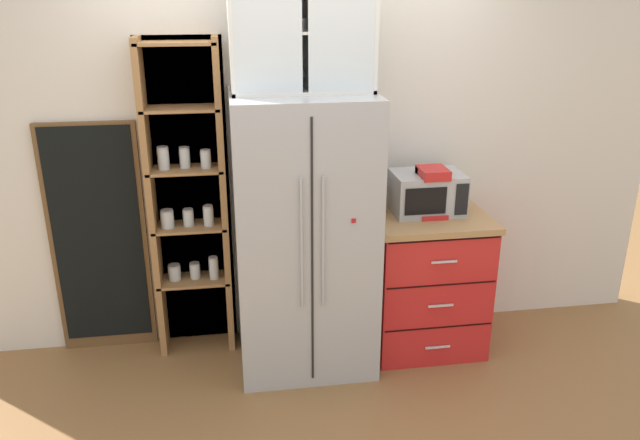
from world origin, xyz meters
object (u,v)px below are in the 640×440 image
at_px(coffee_maker, 430,191).
at_px(bottle_amber, 382,193).
at_px(mug_navy, 432,209).
at_px(refrigerator, 304,234).
at_px(chalkboard_menu, 99,240).
at_px(microwave, 427,193).

distance_m(coffee_maker, bottle_amber, 0.30).
height_order(mug_navy, bottle_amber, bottle_amber).
height_order(refrigerator, chalkboard_menu, refrigerator).
bearing_deg(bottle_amber, microwave, -9.90).
height_order(microwave, mug_navy, microwave).
bearing_deg(microwave, refrigerator, -172.97).
bearing_deg(microwave, mug_navy, -84.35).
bearing_deg(microwave, coffee_maker, -79.96).
bearing_deg(bottle_amber, coffee_maker, -17.54).
relative_size(microwave, chalkboard_menu, 0.29).
xyz_separation_m(microwave, bottle_amber, (-0.28, 0.05, -0.01)).
relative_size(mug_navy, chalkboard_menu, 0.08).
bearing_deg(chalkboard_menu, bottle_amber, -5.90).
relative_size(coffee_maker, mug_navy, 2.51).
bearing_deg(coffee_maker, bottle_amber, 162.46).
xyz_separation_m(microwave, chalkboard_menu, (-2.08, 0.24, -0.29)).
distance_m(microwave, coffee_maker, 0.05).
relative_size(microwave, bottle_amber, 1.57).
bearing_deg(mug_navy, coffee_maker, 91.78).
height_order(refrigerator, bottle_amber, refrigerator).
relative_size(coffee_maker, chalkboard_menu, 0.20).
relative_size(microwave, coffee_maker, 1.42).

